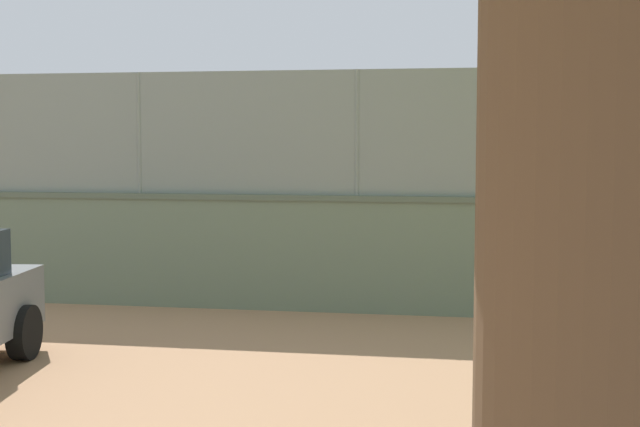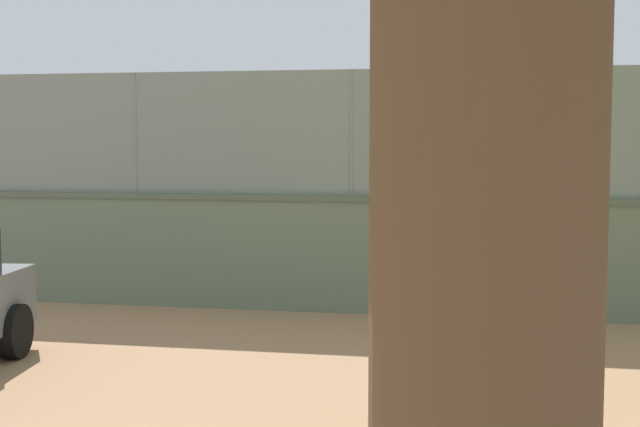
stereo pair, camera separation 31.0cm
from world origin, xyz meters
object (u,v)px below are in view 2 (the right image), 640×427
object	(u,v)px
player_crossing_court	(405,204)
courtside_bench	(431,266)
player_at_service_line	(495,214)
sports_ball	(0,248)
player_near_wall_returning	(56,205)

from	to	relation	value
player_crossing_court	courtside_bench	world-z (taller)	player_crossing_court
player_at_service_line	sports_ball	world-z (taller)	player_at_service_line
player_crossing_court	player_at_service_line	xyz separation A→B (m)	(-2.11, 2.22, -0.01)
player_near_wall_returning	player_at_service_line	bearing A→B (deg)	-173.33
player_near_wall_returning	courtside_bench	size ratio (longest dim) A/B	1.07
player_near_wall_returning	sports_ball	xyz separation A→B (m)	(1.05, 0.58, -0.91)
courtside_bench	player_near_wall_returning	bearing A→B (deg)	-26.39
player_at_service_line	player_near_wall_returning	bearing A→B (deg)	6.67
player_near_wall_returning	player_crossing_court	bearing A→B (deg)	-155.83
player_near_wall_returning	courtside_bench	world-z (taller)	player_near_wall_returning
player_near_wall_returning	player_at_service_line	distance (m)	9.61
player_near_wall_returning	player_crossing_court	world-z (taller)	player_near_wall_returning
player_crossing_court	player_at_service_line	world-z (taller)	player_crossing_court
courtside_bench	player_at_service_line	bearing A→B (deg)	-101.60
sports_ball	courtside_bench	xyz separation A→B (m)	(-9.50, 3.62, 0.35)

